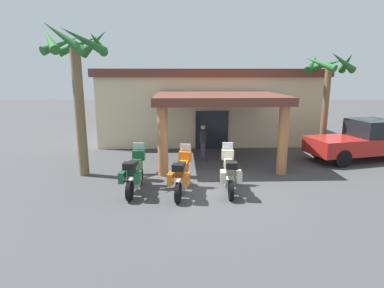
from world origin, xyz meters
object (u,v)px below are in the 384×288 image
motorcycle_orange (182,175)px  motorcycle_cream (229,173)px  motorcycle_green (134,173)px  palm_tree_roadside (77,66)px  pedestrian (203,140)px  pickup_truck_red (363,141)px  palm_tree_near_portico (328,78)px  motel_building (207,103)px

motorcycle_orange → motorcycle_cream: bearing=-74.3°
motorcycle_green → palm_tree_roadside: bearing=53.7°
pedestrian → palm_tree_roadside: (-4.92, -2.35, 3.37)m
pickup_truck_red → palm_tree_roadside: palm_tree_roadside is taller
pedestrian → palm_tree_roadside: 6.41m
pickup_truck_red → palm_tree_near_portico: size_ratio=1.07×
motorcycle_orange → motorcycle_cream: size_ratio=1.00×
motel_building → motorcycle_green: bearing=-108.8°
motel_building → palm_tree_roadside: palm_tree_roadside is taller
palm_tree_near_portico → motorcycle_green: bearing=-147.7°
motorcycle_orange → palm_tree_near_portico: size_ratio=0.43×
motorcycle_green → pedestrian: pedestrian is taller
motorcycle_orange → motorcycle_cream: (1.66, 0.25, 0.00)m
motel_building → palm_tree_roadside: 9.92m
motel_building → palm_tree_roadside: size_ratio=2.22×
pedestrian → pickup_truck_red: size_ratio=0.31×
pedestrian → motorcycle_green: bearing=31.6°
motorcycle_cream → palm_tree_roadside: 7.05m
motorcycle_orange → pickup_truck_red: size_ratio=0.40×
pickup_truck_red → palm_tree_near_portico: palm_tree_near_portico is taller
motel_building → motorcycle_green: (-2.92, -10.02, -1.51)m
motel_building → motorcycle_orange: (-1.26, -10.18, -1.51)m
palm_tree_roadside → motel_building: bearing=56.6°
motel_building → palm_tree_near_portico: palm_tree_near_portico is taller
motorcycle_cream → pedestrian: size_ratio=1.29×
motorcycle_cream → palm_tree_near_portico: size_ratio=0.43×
palm_tree_roadside → palm_tree_near_portico: size_ratio=1.16×
motorcycle_green → pedestrian: 4.98m
motorcycle_green → motorcycle_orange: bearing=-93.0°
motel_building → palm_tree_near_portico: (5.80, -4.52, 1.67)m
pedestrian → palm_tree_near_portico: palm_tree_near_portico is taller
palm_tree_near_portico → pickup_truck_red: bearing=-35.2°
motel_building → pickup_truck_red: 9.31m
motorcycle_cream → motorcycle_green: bearing=92.5°
motorcycle_green → pedestrian: bearing=-27.8°
pedestrian → palm_tree_near_portico: size_ratio=0.33×
motorcycle_green → motorcycle_cream: bearing=-85.9°
motorcycle_green → palm_tree_roadside: palm_tree_roadside is taller
pedestrian → motel_building: bearing=-122.2°
motorcycle_cream → pedestrian: (-0.81, 4.20, 0.29)m
motorcycle_green → motorcycle_orange: same height
pedestrian → palm_tree_near_portico: (6.20, 1.20, 2.89)m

